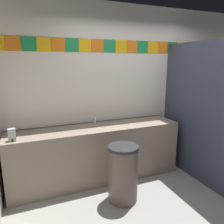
# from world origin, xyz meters

# --- Properties ---
(ground_plane) EXTENTS (9.28, 9.28, 0.00)m
(ground_plane) POSITION_xyz_m (0.00, 0.00, 0.00)
(ground_plane) COLOR gray
(wall_back) EXTENTS (4.22, 0.09, 2.75)m
(wall_back) POSITION_xyz_m (0.00, 1.50, 1.38)
(wall_back) COLOR silver
(wall_back) RESTS_ON ground_plane
(vanity_counter) EXTENTS (2.64, 0.58, 0.87)m
(vanity_counter) POSITION_xyz_m (-0.74, 1.17, 0.44)
(vanity_counter) COLOR gray
(vanity_counter) RESTS_ON ground_plane
(faucet_center) EXTENTS (0.04, 0.10, 0.14)m
(faucet_center) POSITION_xyz_m (-0.74, 1.26, 0.92)
(faucet_center) COLOR silver
(faucet_center) RESTS_ON vanity_counter
(soap_dispenser) EXTENTS (0.09, 0.09, 0.16)m
(soap_dispenser) POSITION_xyz_m (-1.91, 1.00, 0.95)
(soap_dispenser) COLOR #B7BABF
(soap_dispenser) RESTS_ON vanity_counter
(stall_divider) EXTENTS (0.92, 1.59, 2.15)m
(stall_divider) POSITION_xyz_m (0.90, 0.40, 1.07)
(stall_divider) COLOR #33384C
(stall_divider) RESTS_ON ground_plane
(toilet) EXTENTS (0.39, 0.49, 0.74)m
(toilet) POSITION_xyz_m (1.29, 1.01, 0.30)
(toilet) COLOR white
(toilet) RESTS_ON ground_plane
(trash_bin) EXTENTS (0.40, 0.40, 0.78)m
(trash_bin) POSITION_xyz_m (-0.59, 0.51, 0.39)
(trash_bin) COLOR brown
(trash_bin) RESTS_ON ground_plane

